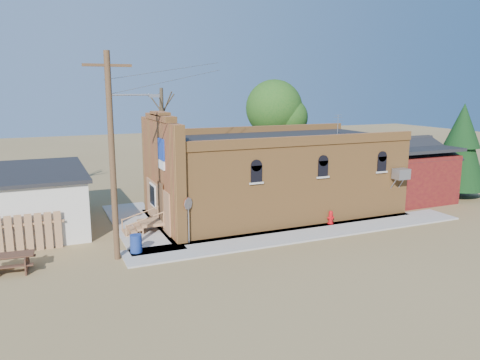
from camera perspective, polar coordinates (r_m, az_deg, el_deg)
name	(u,v)px	position (r m, az deg, el deg)	size (l,w,h in m)	color
ground	(291,243)	(23.31, 6.29, -7.63)	(120.00, 120.00, 0.00)	brown
sidewalk_south	(308,233)	(24.77, 8.28, -6.45)	(19.00, 2.20, 0.08)	#9E9991
sidewalk_west	(138,225)	(26.62, -12.29, -5.35)	(2.60, 10.00, 0.08)	#9E9991
brick_bar	(271,175)	(28.17, 3.75, 0.61)	(16.40, 7.97, 6.30)	#A76B33
red_shed	(399,166)	(33.80, 18.79, 1.68)	(5.40, 6.40, 4.30)	#4E0D13
wood_fence	(4,236)	(23.89, -26.83, -6.07)	(5.20, 0.10, 1.80)	#8C5E3F
utility_pole	(113,153)	(20.69, -15.20, 3.24)	(3.12, 0.26, 9.00)	#472D1C
tree_bare_near	(162,110)	(33.14, -9.50, 8.37)	(2.80, 2.80, 7.65)	#4A3E2A
tree_leafy	(274,108)	(36.84, 4.16, 8.71)	(4.40, 4.40, 8.15)	#4A3E2A
evergreen_tree	(461,144)	(35.42, 25.38, 3.97)	(3.60, 3.60, 6.50)	#4A3E2A
fire_hydrant	(331,217)	(26.44, 10.99, -4.49)	(0.44, 0.43, 0.75)	#B40A0E
stop_sign	(188,208)	(22.58, -6.33, -3.42)	(0.52, 0.42, 2.27)	gray
trash_barrel	(136,244)	(22.08, -12.56, -7.57)	(0.54, 0.54, 0.83)	navy
picnic_table	(11,260)	(21.73, -26.16, -8.80)	(1.90, 1.50, 0.75)	#45281B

